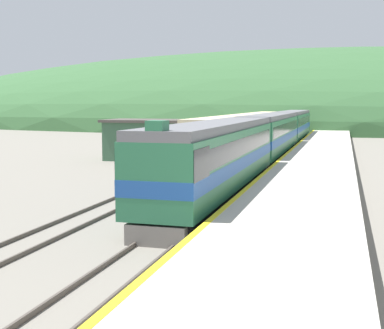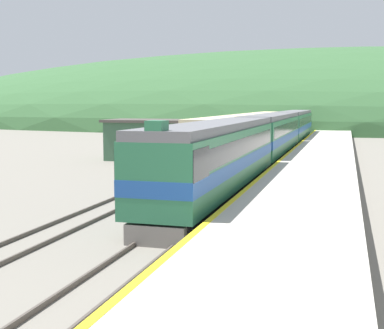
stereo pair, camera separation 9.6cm
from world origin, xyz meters
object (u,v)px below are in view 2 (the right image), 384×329
object	(u,v)px
express_train_lead_car	(217,158)
carriage_third	(295,125)
siding_train	(247,130)
carriage_second	(272,135)

from	to	relation	value
express_train_lead_car	carriage_third	distance (m)	43.41
express_train_lead_car	carriage_third	world-z (taller)	express_train_lead_car
express_train_lead_car	siding_train	size ratio (longest dim) A/B	0.45
carriage_second	siding_train	size ratio (longest dim) A/B	0.48
express_train_lead_car	siding_train	xyz separation A→B (m)	(-4.60, 34.48, -0.28)
carriage_second	siding_train	distance (m)	13.77
express_train_lead_car	carriage_second	size ratio (longest dim) A/B	0.94
carriage_second	carriage_third	world-z (taller)	same
express_train_lead_car	carriage_second	xyz separation A→B (m)	(0.00, 21.51, -0.01)
carriage_third	siding_train	bearing A→B (deg)	-117.27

